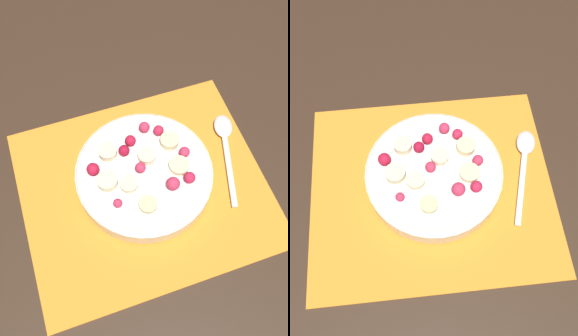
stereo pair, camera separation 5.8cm
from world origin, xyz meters
TOP-DOWN VIEW (x-y plane):
  - ground_plane at (0.00, 0.00)m, footprint 3.00×3.00m
  - placemat at (0.00, 0.00)m, footprint 0.39×0.34m
  - fruit_bowl at (0.01, 0.01)m, footprint 0.22×0.22m
  - spoon at (0.16, 0.04)m, footprint 0.07×0.17m

SIDE VIEW (x-z plane):
  - ground_plane at x=0.00m, z-range 0.00..0.00m
  - placemat at x=0.00m, z-range 0.00..0.01m
  - spoon at x=0.16m, z-range 0.01..0.01m
  - fruit_bowl at x=0.01m, z-range 0.00..0.05m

